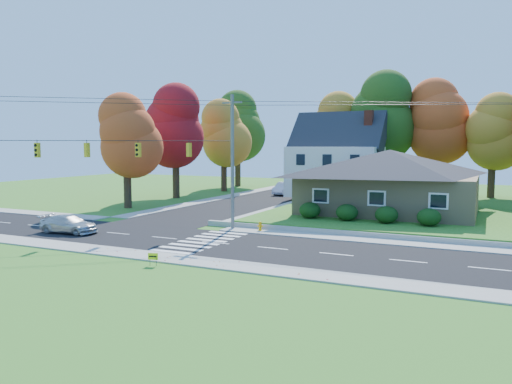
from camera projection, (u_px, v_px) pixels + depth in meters
ground at (216, 243)px, 32.11m from camera, size 120.00×120.00×0.00m
road_main at (216, 243)px, 32.11m from camera, size 90.00×8.00×0.02m
road_cross at (266, 198)px, 58.93m from camera, size 8.00×44.00×0.02m
sidewalk_north at (250, 230)px, 36.61m from camera, size 90.00×2.00×0.08m
sidewalk_south at (171, 258)px, 27.61m from camera, size 90.00×2.00×0.08m
lawn at (454, 211)px, 45.50m from camera, size 30.00×30.00×0.50m
ranch_house at (389, 180)px, 42.83m from camera, size 14.60×10.60×5.40m
colonial_house at (338, 160)px, 56.89m from camera, size 10.40×8.40×9.60m
hedge_row at (366, 213)px, 37.66m from camera, size 10.70×1.70×1.27m
traffic_infrastructure at (223, 162)px, 32.91m from camera, size 38.10×10.66×10.00m
tree_lot_0 at (336, 129)px, 62.81m from camera, size 6.72×6.72×12.51m
tree_lot_1 at (382, 117)px, 59.25m from camera, size 7.84×7.84×14.60m
tree_lot_2 at (437, 122)px, 57.67m from camera, size 7.28×7.28×13.56m
tree_lot_3 at (493, 132)px, 54.35m from camera, size 6.16×6.16×11.47m
tree_west_0 at (126, 136)px, 49.45m from camera, size 6.16×6.16×11.47m
tree_west_1 at (175, 127)px, 58.76m from camera, size 7.28×7.28×13.56m
tree_west_2 at (224, 134)px, 67.41m from camera, size 6.72×6.72×12.51m
tree_west_3 at (238, 126)px, 75.34m from camera, size 7.84×7.84×14.60m
silver_sedan at (69, 224)px, 35.63m from camera, size 4.49×2.06×1.27m
white_car at (284, 188)px, 63.25m from camera, size 1.91×4.80×1.55m
fire_hydrant at (260, 227)px, 36.32m from camera, size 0.43×0.33×0.75m
yard_sign at (153, 257)px, 26.01m from camera, size 0.53×0.18×0.68m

